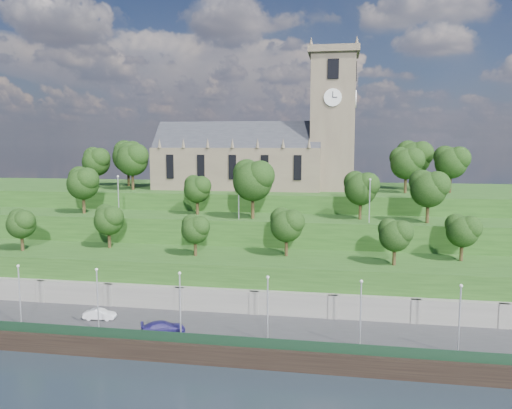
# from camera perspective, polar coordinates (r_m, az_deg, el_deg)

# --- Properties ---
(ground) EXTENTS (320.00, 320.00, 0.00)m
(ground) POSITION_cam_1_polar(r_m,az_deg,el_deg) (57.41, -7.37, -17.58)
(ground) COLOR black
(ground) RESTS_ON ground
(promenade) EXTENTS (160.00, 12.00, 2.00)m
(promenade) POSITION_cam_1_polar(r_m,az_deg,el_deg) (62.32, -5.73, -14.53)
(promenade) COLOR #2D2D30
(promenade) RESTS_ON ground
(quay_wall) EXTENTS (160.00, 0.50, 2.20)m
(quay_wall) POSITION_cam_1_polar(r_m,az_deg,el_deg) (56.91, -7.41, -16.60)
(quay_wall) COLOR black
(quay_wall) RESTS_ON ground
(fence) EXTENTS (160.00, 0.10, 1.20)m
(fence) POSITION_cam_1_polar(r_m,az_deg,el_deg) (56.91, -7.23, -14.96)
(fence) COLOR #15311E
(fence) RESTS_ON promenade
(retaining_wall) EXTENTS (160.00, 2.10, 5.00)m
(retaining_wall) POSITION_cam_1_polar(r_m,az_deg,el_deg) (67.23, -4.38, -11.52)
(retaining_wall) COLOR slate
(retaining_wall) RESTS_ON ground
(embankment_lower) EXTENTS (160.00, 12.00, 8.00)m
(embankment_lower) POSITION_cam_1_polar(r_m,az_deg,el_deg) (72.39, -3.23, -8.91)
(embankment_lower) COLOR #204517
(embankment_lower) RESTS_ON ground
(embankment_upper) EXTENTS (160.00, 10.00, 12.00)m
(embankment_upper) POSITION_cam_1_polar(r_m,az_deg,el_deg) (82.33, -1.54, -5.51)
(embankment_upper) COLOR #204517
(embankment_upper) RESTS_ON ground
(hilltop) EXTENTS (160.00, 32.00, 15.00)m
(hilltop) POSITION_cam_1_polar(r_m,az_deg,el_deg) (102.38, 0.71, -2.18)
(hilltop) COLOR #204517
(hilltop) RESTS_ON ground
(church) EXTENTS (38.60, 12.35, 27.60)m
(church) POSITION_cam_1_polar(r_m,az_deg,el_deg) (96.99, 0.82, 6.23)
(church) COLOR brown
(church) RESTS_ON hilltop
(trees_lower) EXTENTS (67.39, 8.32, 6.84)m
(trees_lower) POSITION_cam_1_polar(r_m,az_deg,el_deg) (70.41, -2.03, -2.39)
(trees_lower) COLOR #312513
(trees_lower) RESTS_ON embankment_lower
(trees_upper) EXTENTS (61.64, 8.35, 9.38)m
(trees_upper) POSITION_cam_1_polar(r_m,az_deg,el_deg) (78.96, 0.55, 2.46)
(trees_upper) COLOR #312513
(trees_upper) RESTS_ON embankment_upper
(trees_hilltop) EXTENTS (73.14, 16.15, 9.49)m
(trees_hilltop) POSITION_cam_1_polar(r_m,az_deg,el_deg) (95.87, 0.75, 5.33)
(trees_hilltop) COLOR #312513
(trees_hilltop) RESTS_ON hilltop
(lamp_posts_promenade) EXTENTS (60.36, 0.36, 7.53)m
(lamp_posts_promenade) POSITION_cam_1_polar(r_m,az_deg,el_deg) (57.92, -8.67, -10.63)
(lamp_posts_promenade) COLOR #B2B2B7
(lamp_posts_promenade) RESTS_ON promenade
(lamp_posts_upper) EXTENTS (40.36, 0.36, 6.66)m
(lamp_posts_upper) POSITION_cam_1_polar(r_m,az_deg,el_deg) (77.84, -1.99, 1.16)
(lamp_posts_upper) COLOR #B2B2B7
(lamp_posts_upper) RESTS_ON embankment_upper
(car_middle) EXTENTS (4.06, 1.75, 1.30)m
(car_middle) POSITION_cam_1_polar(r_m,az_deg,el_deg) (66.57, -17.42, -11.88)
(car_middle) COLOR silver
(car_middle) RESTS_ON promenade
(car_right) EXTENTS (5.45, 3.97, 1.47)m
(car_right) POSITION_cam_1_polar(r_m,az_deg,el_deg) (60.11, -10.56, -13.67)
(car_right) COLOR navy
(car_right) RESTS_ON promenade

